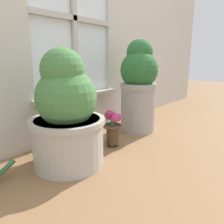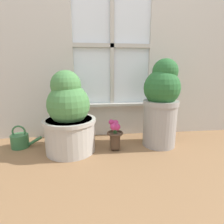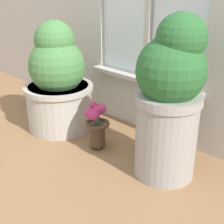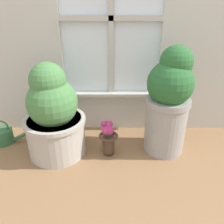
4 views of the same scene
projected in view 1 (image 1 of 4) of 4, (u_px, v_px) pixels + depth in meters
name	position (u px, v px, depth m)	size (l,w,h in m)	color
ground_plane	(130.00, 150.00, 1.43)	(10.00, 10.00, 0.00)	olive
potted_plant_left	(67.00, 115.00, 1.18)	(0.41, 0.41, 0.64)	#B7B2A8
potted_plant_right	(139.00, 85.00, 1.74)	(0.30, 0.30, 0.73)	#9E9993
flower_vase	(113.00, 126.00, 1.46)	(0.13, 0.13, 0.26)	#473323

